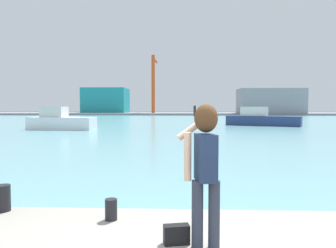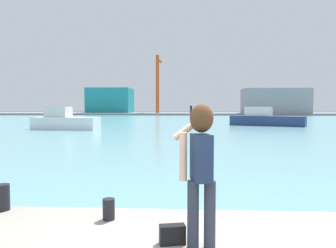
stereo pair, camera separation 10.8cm
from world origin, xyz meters
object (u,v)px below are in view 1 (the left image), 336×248
Objects in this scene: harbor_bollard at (111,209)px; boat_moored_2 at (261,119)px; port_crane at (154,79)px; warehouse_right at (270,101)px; boat_moored at (61,121)px; harbor_bollard_2 at (3,198)px; warehouse_left at (106,101)px; person_photographer at (205,160)px; handbag at (176,234)px.

harbor_bollard is 0.04× the size of boat_moored_2.
boat_moored_2 is at bearing -72.18° from port_crane.
boat_moored is at bearing -121.75° from warehouse_right.
harbor_bollard_2 is at bearing -86.65° from port_crane.
warehouse_left is at bearing 169.14° from port_crane.
boat_moored_2 is at bearing 69.63° from harbor_bollard_2.
warehouse_right is at bearing -28.75° from person_photographer.
handbag is at bearing -76.20° from warehouse_left.
warehouse_right is (15.09, 51.40, 3.09)m from boat_moored_2.
warehouse_left is (-32.49, 57.98, 3.40)m from boat_moored_2.
harbor_bollard_2 reaches higher than harbor_bollard.
port_crane is at bearing 173.49° from warehouse_right.
warehouse_right reaches higher than harbor_bollard.
harbor_bollard is (-1.00, 0.81, 0.04)m from handbag.
boat_moored is (-12.17, 27.24, -0.76)m from person_photographer.
port_crane is (-32.82, 3.75, 6.56)m from warehouse_right.
boat_moored reaches higher than handbag.
boat_moored is 69.61m from warehouse_right.
person_photographer is 3.53m from harbor_bollard_2.
warehouse_left is 0.76× the size of port_crane.
person_photographer is 1.85m from harbor_bollard.
person_photographer is 29.84m from boat_moored.
warehouse_left reaches higher than warehouse_right.
harbor_bollard_2 is (-1.85, 0.34, 0.06)m from harbor_bollard.
person_photographer is at bearing -14.40° from handbag.
harbor_bollard is 90.04m from port_crane.
boat_moored reaches higher than harbor_bollard_2.
boat_moored is (-10.83, 26.34, 0.14)m from harbor_bollard.
port_crane reaches higher than harbor_bollard_2.
boat_moored is at bearing -93.44° from port_crane.
handbag is at bearing -21.90° from harbor_bollard_2.
boat_moored is at bearing 112.36° from harbor_bollard.
boat_moored_2 is 0.50× the size of warehouse_right.
harbor_bollard is 0.74× the size of harbor_bollard_2.
boat_moored_2 is (10.67, 34.08, 0.13)m from harbor_bollard.
person_photographer is 36.21m from boat_moored_2.
boat_moored is 0.51× the size of warehouse_left.
warehouse_left reaches higher than harbor_bollard_2.
harbor_bollard_2 is 89.57m from warehouse_right.
port_crane reaches higher than harbor_bollard.
warehouse_right is at bearing -7.87° from warehouse_left.
handbag is 3.08m from harbor_bollard_2.
boat_moored_2 is 58.73m from port_crane.
port_crane is at bearing -10.86° from warehouse_left.
warehouse_left is at bearing 144.08° from boat_moored_2.
boat_moored_2 is at bearing -106.36° from warehouse_right.
warehouse_right is at bearing -6.51° from port_crane.
warehouse_right reaches higher than person_photographer.
harbor_bollard_2 is 0.05× the size of boat_moored_2.
harbor_bollard_2 is 89.57m from port_crane.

